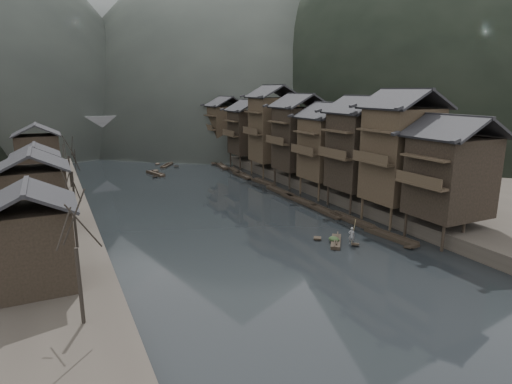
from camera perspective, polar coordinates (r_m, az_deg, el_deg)
water at (r=44.37m, az=0.67°, el=-6.39°), size 300.00×300.00×0.00m
right_bank at (r=95.16m, az=8.85°, el=4.80°), size 40.00×200.00×1.80m
stilt_houses at (r=67.18m, az=6.68°, el=8.20°), size 9.00×67.60×16.11m
left_houses at (r=58.23m, az=-27.32°, el=2.67°), size 8.10×53.20×8.73m
bare_trees at (r=47.18m, az=-23.37°, el=1.61°), size 3.55×45.16×7.10m
moored_sampans at (r=72.96m, az=-0.56°, el=1.75°), size 2.99×72.20×0.47m
midriver_boats at (r=83.88m, az=-12.54°, el=2.98°), size 7.22×13.57×0.45m
stone_bridge at (r=111.34m, az=-16.25°, el=7.86°), size 40.00×6.00×9.00m
hero_sampan at (r=44.14m, az=10.61°, el=-6.46°), size 3.31×3.93×0.43m
cargo_heap at (r=44.02m, az=10.38°, el=-5.79°), size 0.97×1.27×0.58m
boatman at (r=43.44m, az=12.63°, el=-5.38°), size 0.74×0.70×1.70m
bamboo_pole at (r=42.82m, az=13.02°, el=-2.12°), size 0.95×1.63×3.38m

